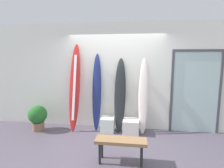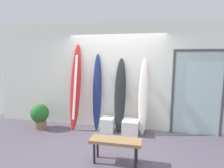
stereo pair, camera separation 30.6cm
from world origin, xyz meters
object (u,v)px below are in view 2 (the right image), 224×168
(surfboard_crimson, at_px, (76,87))
(display_block_left, at_px, (108,124))
(surfboard_charcoal, at_px, (120,96))
(surfboard_navy, at_px, (97,93))
(surfboard_ivory, at_px, (143,97))
(glass_door, at_px, (197,92))
(potted_plant, at_px, (40,115))
(bench, at_px, (116,143))
(display_block_center, at_px, (130,127))

(surfboard_crimson, bearing_deg, display_block_left, -2.63)
(surfboard_charcoal, relative_size, display_block_left, 5.21)
(surfboard_navy, height_order, surfboard_ivory, surfboard_navy)
(surfboard_navy, relative_size, glass_door, 0.95)
(potted_plant, xyz_separation_m, bench, (2.31, -1.19, 0.01))
(surfboard_navy, bearing_deg, potted_plant, -168.46)
(surfboard_navy, xyz_separation_m, surfboard_ivory, (1.20, -0.03, -0.05))
(display_block_center, xyz_separation_m, potted_plant, (-2.43, -0.15, 0.20))
(surfboard_navy, relative_size, surfboard_ivory, 1.06)
(surfboard_ivory, distance_m, display_block_left, 1.18)
(surfboard_ivory, bearing_deg, glass_door, 8.90)
(surfboard_crimson, height_order, display_block_center, surfboard_crimson)
(surfboard_navy, distance_m, glass_door, 2.50)
(surfboard_navy, distance_m, surfboard_ivory, 1.21)
(display_block_left, distance_m, potted_plant, 1.85)
(surfboard_charcoal, distance_m, glass_door, 1.89)
(display_block_left, bearing_deg, glass_door, 7.64)
(glass_door, bearing_deg, surfboard_crimson, -175.28)
(surfboard_ivory, height_order, potted_plant, surfboard_ivory)
(surfboard_charcoal, height_order, surfboard_ivory, surfboard_ivory)
(surfboard_navy, bearing_deg, glass_door, 3.93)
(potted_plant, bearing_deg, surfboard_crimson, 13.50)
(surfboard_charcoal, distance_m, display_block_left, 0.82)
(glass_door, relative_size, potted_plant, 3.15)
(surfboard_charcoal, height_order, glass_door, glass_door)
(bench, bearing_deg, potted_plant, 152.69)
(surfboard_crimson, height_order, surfboard_charcoal, surfboard_crimson)
(surfboard_charcoal, bearing_deg, surfboard_ivory, -1.15)
(surfboard_ivory, xyz_separation_m, display_block_left, (-0.90, -0.09, -0.75))
(potted_plant, height_order, bench, potted_plant)
(glass_door, height_order, potted_plant, glass_door)
(surfboard_crimson, xyz_separation_m, potted_plant, (-0.95, -0.23, -0.74))
(surfboard_crimson, relative_size, bench, 2.42)
(display_block_left, distance_m, bench, 1.48)
(surfboard_charcoal, height_order, display_block_left, surfboard_charcoal)
(display_block_left, bearing_deg, bench, -70.82)
(display_block_center, bearing_deg, glass_door, 11.76)
(surfboard_crimson, height_order, glass_door, surfboard_crimson)
(display_block_center, xyz_separation_m, bench, (-0.12, -1.34, 0.21))
(surfboard_crimson, distance_m, surfboard_ivory, 1.78)
(potted_plant, bearing_deg, display_block_center, 3.58)
(display_block_left, bearing_deg, surfboard_navy, 158.27)
(surfboard_ivory, bearing_deg, surfboard_crimson, -178.34)
(surfboard_crimson, xyz_separation_m, display_block_center, (1.48, -0.08, -0.94))
(surfboard_charcoal, height_order, display_block_center, surfboard_charcoal)
(surfboard_crimson, bearing_deg, surfboard_navy, 8.19)
(glass_door, xyz_separation_m, bench, (-1.71, -1.67, -0.70))
(surfboard_crimson, distance_m, display_block_left, 1.28)
(glass_door, bearing_deg, surfboard_charcoal, -174.23)
(surfboard_crimson, bearing_deg, surfboard_charcoal, 3.06)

